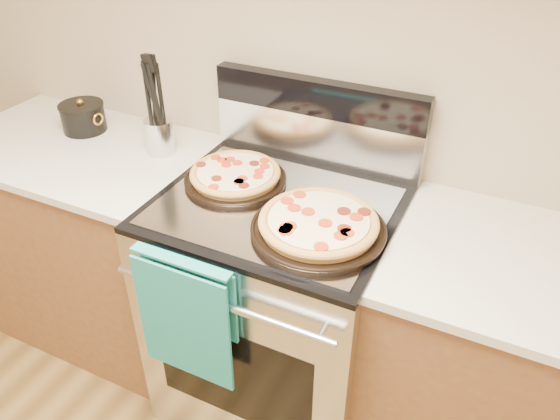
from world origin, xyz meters
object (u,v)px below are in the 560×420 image
at_px(pepperoni_pizza_back, 235,176).
at_px(saucepan, 83,118).
at_px(range_body, 278,309).
at_px(utensil_crock, 160,136).
at_px(pepperoni_pizza_front, 318,225).

height_order(pepperoni_pizza_back, saucepan, saucepan).
bearing_deg(range_body, utensil_crock, 166.56).
bearing_deg(pepperoni_pizza_back, utensil_crock, 166.47).
height_order(pepperoni_pizza_back, utensil_crock, utensil_crock).
xyz_separation_m(utensil_crock, saucepan, (-0.39, 0.02, -0.01)).
bearing_deg(pepperoni_pizza_front, utensil_crock, 162.28).
distance_m(pepperoni_pizza_back, saucepan, 0.77).
height_order(pepperoni_pizza_front, utensil_crock, utensil_crock).
xyz_separation_m(pepperoni_pizza_back, pepperoni_pizza_front, (0.36, -0.14, 0.00)).
relative_size(range_body, pepperoni_pizza_back, 2.66).
xyz_separation_m(pepperoni_pizza_back, utensil_crock, (-0.37, 0.09, 0.03)).
xyz_separation_m(pepperoni_pizza_back, saucepan, (-0.76, 0.11, 0.01)).
height_order(range_body, saucepan, saucepan).
bearing_deg(range_body, pepperoni_pizza_back, 166.76).
bearing_deg(pepperoni_pizza_front, saucepan, 167.20).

